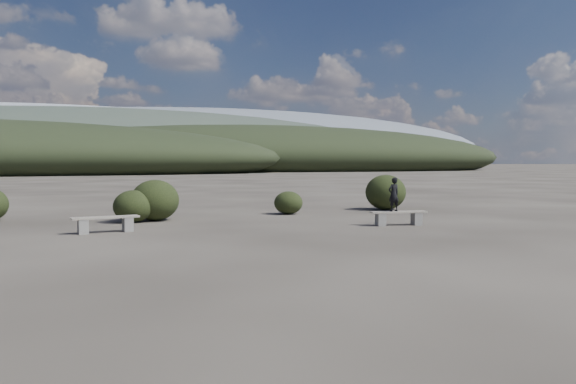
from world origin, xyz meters
name	(u,v)px	position (x,y,z in m)	size (l,w,h in m)	color
ground	(369,255)	(0.00, 0.00, 0.00)	(1200.00, 1200.00, 0.00)	#2A2621
bench_left	(106,223)	(-4.79, 5.59, 0.26)	(1.76, 0.62, 0.43)	gray
bench_right	(399,217)	(3.37, 4.39, 0.26)	(1.72, 0.62, 0.42)	gray
seated_person	(394,194)	(3.21, 4.42, 0.92)	(0.36, 0.24, 1.00)	black
shrub_a	(133,206)	(-3.88, 7.99, 0.50)	(1.22, 1.22, 1.00)	black
shrub_b	(155,200)	(-3.18, 8.30, 0.65)	(1.52, 1.52, 1.31)	black
shrub_c	(288,203)	(1.58, 8.91, 0.41)	(1.03, 1.03, 0.82)	black
shrub_d	(386,192)	(5.82, 9.36, 0.69)	(1.58, 1.58, 1.38)	black
mountain_ridges	(76,147)	(-7.48, 339.06, 10.84)	(500.00, 400.00, 56.00)	black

